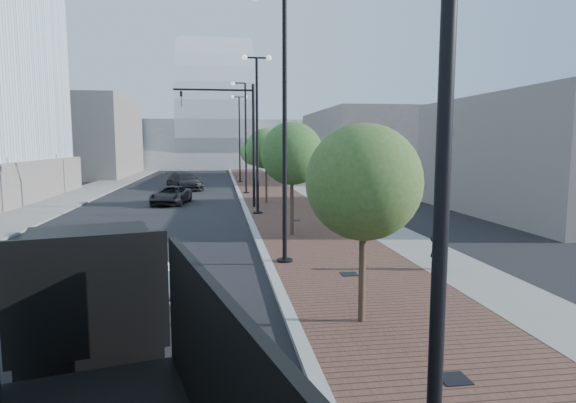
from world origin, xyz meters
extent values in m
cube|color=#4C2D23|center=(3.50, 40.00, 0.06)|extent=(7.00, 140.00, 0.12)
cube|color=slate|center=(6.20, 40.00, 0.07)|extent=(2.40, 140.00, 0.13)
cube|color=gray|center=(0.00, 40.00, 0.07)|extent=(0.30, 140.00, 0.14)
cube|color=slate|center=(-13.00, 40.00, 0.06)|extent=(4.00, 140.00, 0.12)
cube|color=black|center=(-4.07, 2.61, 1.48)|extent=(2.66, 2.72, 2.26)
cube|color=black|center=(-4.43, 4.06, 0.74)|extent=(2.13, 0.93, 1.13)
cube|color=black|center=(-3.70, 1.15, 0.91)|extent=(2.28, 1.20, 0.44)
cube|color=black|center=(-3.47, 0.22, 2.13)|extent=(2.14, 0.63, 1.74)
cylinder|color=black|center=(-4.81, 1.81, 0.48)|extent=(0.48, 0.99, 0.96)
cylinder|color=silver|center=(-4.81, 1.81, 0.48)|extent=(0.41, 0.58, 0.52)
cylinder|color=black|center=(-3.03, 2.25, 0.48)|extent=(0.48, 0.99, 0.96)
cylinder|color=silver|center=(-3.03, 2.25, 0.48)|extent=(0.41, 0.58, 0.52)
cylinder|color=black|center=(-5.19, 3.36, 0.48)|extent=(0.48, 0.99, 0.96)
cylinder|color=silver|center=(-5.19, 3.36, 0.48)|extent=(0.41, 0.58, 0.52)
cylinder|color=black|center=(-3.42, 3.80, 0.48)|extent=(0.48, 0.99, 0.96)
cylinder|color=silver|center=(-3.42, 3.80, 0.48)|extent=(0.41, 0.58, 0.52)
cylinder|color=black|center=(-2.55, 0.31, 0.48)|extent=(0.48, 0.99, 0.96)
cylinder|color=silver|center=(-2.55, 0.31, 0.48)|extent=(0.41, 0.58, 0.52)
imported|color=silver|center=(-4.21, 7.32, 0.75)|extent=(3.26, 4.79, 1.49)
imported|color=black|center=(-5.01, 28.17, 0.63)|extent=(2.85, 4.85, 1.26)
imported|color=black|center=(-4.81, 38.94, 0.78)|extent=(4.09, 5.83, 1.57)
imported|color=black|center=(5.45, 8.20, 0.89)|extent=(0.73, 0.57, 1.79)
cylinder|color=black|center=(0.60, -2.00, 4.62)|extent=(0.16, 0.16, 9.00)
cylinder|color=black|center=(0.60, 10.00, 0.10)|extent=(0.56, 0.56, 0.20)
cylinder|color=black|center=(0.60, 10.00, 4.62)|extent=(0.16, 0.16, 9.00)
cylinder|color=black|center=(0.60, 22.00, 0.10)|extent=(0.56, 0.56, 0.20)
cylinder|color=black|center=(0.60, 22.00, 4.62)|extent=(0.16, 0.16, 9.00)
cylinder|color=black|center=(0.60, 22.00, 9.12)|extent=(1.40, 0.10, 0.10)
sphere|color=silver|center=(-0.10, 22.00, 9.12)|extent=(0.32, 0.32, 0.32)
sphere|color=silver|center=(1.30, 22.00, 9.12)|extent=(0.32, 0.32, 0.32)
cylinder|color=black|center=(0.60, 34.00, 0.10)|extent=(0.56, 0.56, 0.20)
cylinder|color=black|center=(0.60, 34.00, 4.62)|extent=(0.16, 0.16, 9.00)
cylinder|color=black|center=(0.10, 34.00, 9.12)|extent=(1.00, 0.10, 0.10)
sphere|color=silver|center=(-0.40, 34.00, 9.05)|extent=(0.32, 0.32, 0.32)
cylinder|color=black|center=(0.60, 46.00, 0.10)|extent=(0.56, 0.56, 0.20)
cylinder|color=black|center=(0.60, 46.00, 4.62)|extent=(0.16, 0.16, 9.00)
cylinder|color=black|center=(0.60, 46.00, 9.12)|extent=(1.40, 0.10, 0.10)
sphere|color=silver|center=(-0.10, 46.00, 9.12)|extent=(0.32, 0.32, 0.32)
sphere|color=silver|center=(1.30, 46.00, 9.12)|extent=(0.32, 0.32, 0.32)
cylinder|color=black|center=(0.60, 25.00, 4.00)|extent=(0.18, 0.18, 8.00)
cylinder|color=black|center=(-1.90, 25.00, 7.60)|extent=(5.00, 0.12, 0.12)
imported|color=black|center=(-3.90, 25.00, 7.00)|extent=(0.16, 0.20, 1.00)
cylinder|color=#382619|center=(1.60, 4.00, 1.58)|extent=(0.16, 0.16, 3.16)
sphere|color=#32501B|center=(1.60, 4.00, 3.38)|extent=(2.67, 2.67, 2.67)
sphere|color=#32501B|center=(2.00, 4.30, 3.16)|extent=(1.87, 1.87, 1.87)
sphere|color=#32501B|center=(1.30, 3.70, 3.70)|extent=(1.60, 1.60, 1.60)
cylinder|color=#382619|center=(1.60, 15.00, 1.77)|extent=(0.16, 0.16, 3.54)
sphere|color=#264D1A|center=(1.60, 15.00, 3.80)|extent=(2.82, 2.82, 2.82)
sphere|color=#264D1A|center=(2.00, 15.30, 3.54)|extent=(1.97, 1.97, 1.97)
sphere|color=#264D1A|center=(1.30, 14.70, 4.15)|extent=(1.69, 1.69, 1.69)
cylinder|color=#382619|center=(1.60, 27.00, 1.82)|extent=(0.16, 0.16, 3.63)
sphere|color=#29591E|center=(1.60, 27.00, 3.89)|extent=(2.80, 2.80, 2.80)
sphere|color=#29591E|center=(2.00, 27.30, 3.63)|extent=(1.96, 1.96, 1.96)
sphere|color=#29591E|center=(1.30, 26.70, 4.26)|extent=(1.68, 1.68, 1.68)
cylinder|color=#382619|center=(1.60, 39.00, 1.60)|extent=(0.16, 0.16, 3.21)
sphere|color=#326021|center=(1.60, 39.00, 3.44)|extent=(2.49, 2.49, 2.49)
sphere|color=#326021|center=(2.00, 39.30, 3.21)|extent=(1.74, 1.74, 1.74)
sphere|color=#326021|center=(1.30, 38.70, 3.76)|extent=(1.49, 1.49, 1.49)
cube|color=#9FA5A9|center=(-2.00, 85.00, 4.00)|extent=(50.00, 28.00, 8.00)
cube|color=slate|center=(-20.00, 60.00, 5.00)|extent=(14.00, 20.00, 10.00)
cube|color=#625C58|center=(16.00, 50.00, 4.00)|extent=(12.00, 22.00, 8.00)
cube|color=slate|center=(18.00, 20.00, 3.50)|extent=(10.00, 16.00, 7.00)
cube|color=black|center=(2.40, 1.00, 0.13)|extent=(0.50, 0.50, 0.02)
cube|color=black|center=(2.40, 8.00, 0.13)|extent=(0.50, 0.50, 0.02)
cube|color=black|center=(2.40, 19.00, 0.13)|extent=(0.50, 0.50, 0.02)
camera|label=1|loc=(-1.65, -6.67, 4.26)|focal=30.44mm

